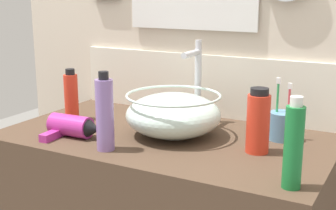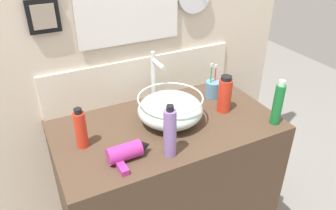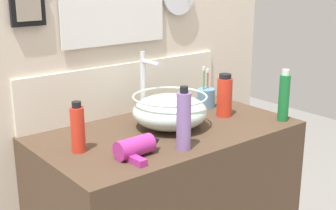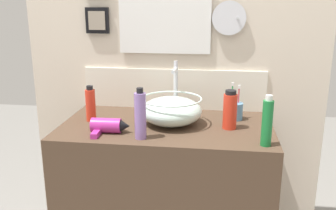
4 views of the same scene
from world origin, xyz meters
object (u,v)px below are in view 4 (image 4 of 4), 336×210
hair_drier (109,126)px  soap_dispenser (91,104)px  faucet (175,84)px  glass_bowl_sink (171,110)px  shampoo_bottle (140,115)px  spray_bottle (267,122)px  lotion_bottle (230,110)px  toothbrush_cup (235,111)px

hair_drier → soap_dispenser: 0.22m
faucet → soap_dispenser: bearing=-157.7°
glass_bowl_sink → shampoo_bottle: size_ratio=1.31×
shampoo_bottle → soap_dispenser: size_ratio=1.26×
glass_bowl_sink → soap_dispenser: bearing=179.9°
shampoo_bottle → soap_dispenser: shampoo_bottle is taller
hair_drier → spray_bottle: size_ratio=0.83×
shampoo_bottle → faucet: bearing=73.9°
shampoo_bottle → lotion_bottle: (0.39, 0.19, -0.02)m
spray_bottle → lotion_bottle: size_ratio=1.18×
faucet → toothbrush_cup: 0.34m
glass_bowl_sink → faucet: (0.00, 0.17, 0.09)m
faucet → soap_dispenser: size_ratio=1.57×
hair_drier → toothbrush_cup: toothbrush_cup is taller
glass_bowl_sink → soap_dispenser: size_ratio=1.66×
soap_dispenser → faucet: bearing=22.3°
faucet → toothbrush_cup: faucet is taller
faucet → shampoo_bottle: 0.40m
faucet → lotion_bottle: bearing=-34.4°
glass_bowl_sink → shampoo_bottle: (-0.11, -0.21, 0.04)m
toothbrush_cup → lotion_bottle: 0.16m
faucet → glass_bowl_sink: bearing=-90.0°
shampoo_bottle → lotion_bottle: size_ratio=1.23×
hair_drier → toothbrush_cup: bearing=25.9°
spray_bottle → glass_bowl_sink: bearing=152.4°
shampoo_bottle → lotion_bottle: bearing=25.5°
toothbrush_cup → lotion_bottle: bearing=-101.8°
toothbrush_cup → spray_bottle: size_ratio=0.88×
glass_bowl_sink → shampoo_bottle: shampoo_bottle is taller
spray_bottle → soap_dispenser: size_ratio=1.21×
hair_drier → soap_dispenser: (-0.14, 0.16, 0.05)m
glass_bowl_sink → hair_drier: 0.32m
spray_bottle → toothbrush_cup: bearing=108.6°
faucet → toothbrush_cup: bearing=-8.7°
glass_bowl_sink → lotion_bottle: (0.28, -0.02, 0.02)m
glass_bowl_sink → toothbrush_cup: 0.34m
hair_drier → spray_bottle: (0.70, -0.06, 0.07)m
soap_dispenser → lotion_bottle: (0.70, -0.03, 0.00)m
faucet → spray_bottle: size_ratio=1.30×
glass_bowl_sink → lotion_bottle: lotion_bottle is taller
shampoo_bottle → spray_bottle: size_ratio=1.05×
hair_drier → shampoo_bottle: size_ratio=0.79×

